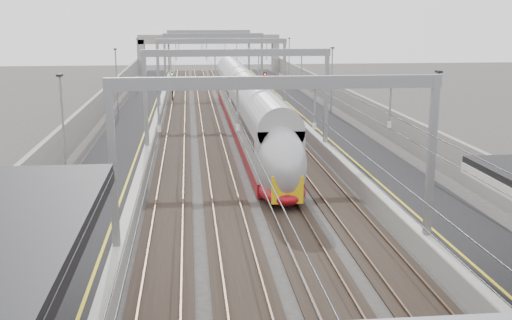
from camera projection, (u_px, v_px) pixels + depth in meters
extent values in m
cube|color=black|center=(127.00, 145.00, 47.43)|extent=(4.00, 120.00, 1.00)
cube|color=black|center=(339.00, 140.00, 49.06)|extent=(4.00, 120.00, 1.00)
cube|color=black|center=(174.00, 150.00, 47.89)|extent=(2.40, 140.00, 0.08)
cube|color=brown|center=(165.00, 149.00, 47.79)|extent=(0.07, 140.00, 0.14)
cube|color=brown|center=(184.00, 148.00, 47.94)|extent=(0.07, 140.00, 0.14)
cube|color=black|center=(215.00, 149.00, 48.19)|extent=(2.40, 140.00, 0.08)
cube|color=brown|center=(205.00, 148.00, 48.10)|extent=(0.07, 140.00, 0.14)
cube|color=brown|center=(224.00, 148.00, 48.25)|extent=(0.07, 140.00, 0.14)
cube|color=black|center=(254.00, 148.00, 48.50)|extent=(2.40, 140.00, 0.08)
cube|color=brown|center=(245.00, 147.00, 48.41)|extent=(0.07, 140.00, 0.14)
cube|color=brown|center=(264.00, 147.00, 48.55)|extent=(0.07, 140.00, 0.14)
cube|color=black|center=(293.00, 147.00, 48.81)|extent=(2.40, 140.00, 0.08)
cube|color=brown|center=(284.00, 146.00, 48.71)|extent=(0.07, 140.00, 0.14)
cube|color=brown|center=(303.00, 146.00, 48.86)|extent=(0.07, 140.00, 0.14)
cube|color=gray|center=(113.00, 164.00, 24.45)|extent=(0.28, 0.28, 6.60)
cube|color=gray|center=(431.00, 157.00, 25.74)|extent=(0.28, 0.28, 6.60)
cube|color=gray|center=(277.00, 83.00, 24.42)|extent=(13.00, 0.25, 0.50)
cube|color=gray|center=(145.00, 98.00, 43.85)|extent=(0.28, 0.28, 6.60)
cube|color=gray|center=(326.00, 96.00, 45.14)|extent=(0.28, 0.28, 6.60)
cube|color=gray|center=(237.00, 53.00, 43.82)|extent=(13.00, 0.25, 0.50)
cube|color=gray|center=(158.00, 73.00, 63.25)|extent=(0.28, 0.28, 6.60)
cube|color=gray|center=(284.00, 72.00, 64.54)|extent=(0.28, 0.28, 6.60)
cube|color=gray|center=(222.00, 41.00, 63.22)|extent=(13.00, 0.25, 0.50)
cube|color=gray|center=(165.00, 59.00, 82.65)|extent=(0.28, 0.28, 6.60)
cube|color=gray|center=(262.00, 59.00, 83.94)|extent=(0.28, 0.28, 6.60)
cube|color=gray|center=(213.00, 35.00, 82.62)|extent=(13.00, 0.25, 0.50)
cube|color=gray|center=(169.00, 52.00, 100.11)|extent=(0.28, 0.28, 6.60)
cube|color=gray|center=(249.00, 51.00, 101.40)|extent=(0.28, 0.28, 6.60)
cube|color=gray|center=(209.00, 32.00, 100.08)|extent=(13.00, 0.25, 0.50)
cylinder|color=#262628|center=(174.00, 71.00, 51.53)|extent=(0.03, 140.00, 0.03)
cylinder|color=#262628|center=(211.00, 70.00, 51.84)|extent=(0.03, 140.00, 0.03)
cylinder|color=#262628|center=(248.00, 70.00, 52.14)|extent=(0.03, 140.00, 0.03)
cylinder|color=#262628|center=(284.00, 70.00, 52.45)|extent=(0.03, 140.00, 0.03)
cube|color=gray|center=(209.00, 39.00, 100.33)|extent=(22.00, 2.20, 1.40)
cube|color=gray|center=(142.00, 60.00, 99.95)|extent=(1.00, 2.20, 6.20)
cube|color=gray|center=(275.00, 59.00, 102.09)|extent=(1.00, 2.20, 6.20)
cube|color=gray|center=(82.00, 131.00, 46.86)|extent=(0.30, 120.00, 3.20)
cube|color=gray|center=(380.00, 125.00, 49.15)|extent=(0.30, 120.00, 3.20)
cube|color=maroon|center=(259.00, 149.00, 45.32)|extent=(2.59, 22.04, 0.77)
cube|color=#A5A5AB|center=(259.00, 124.00, 44.92)|extent=(2.59, 22.04, 2.87)
cube|color=black|center=(273.00, 181.00, 37.91)|extent=(1.92, 2.30, 0.48)
cube|color=maroon|center=(235.00, 106.00, 67.07)|extent=(2.59, 22.04, 0.77)
cube|color=#A5A5AB|center=(235.00, 89.00, 66.67)|extent=(2.59, 22.04, 2.87)
cube|color=black|center=(242.00, 121.00, 59.66)|extent=(1.92, 2.30, 0.48)
ellipsoid|color=#A5A5AB|center=(282.00, 164.00, 34.11)|extent=(2.59, 4.98, 4.02)
cube|color=#E1B10B|center=(287.00, 190.00, 32.30)|extent=(1.63, 0.12, 1.44)
cube|color=black|center=(286.00, 160.00, 32.40)|extent=(1.53, 0.56, 0.90)
cylinder|color=black|center=(172.00, 89.00, 73.95)|extent=(0.12, 0.12, 3.00)
cube|color=black|center=(172.00, 75.00, 73.59)|extent=(0.32, 0.22, 0.75)
sphere|color=#0CE526|center=(172.00, 74.00, 73.43)|extent=(0.16, 0.16, 0.16)
cylinder|color=black|center=(246.00, 90.00, 73.30)|extent=(0.12, 0.12, 3.00)
cube|color=black|center=(246.00, 76.00, 72.95)|extent=(0.32, 0.22, 0.75)
sphere|color=red|center=(246.00, 75.00, 72.79)|extent=(0.16, 0.16, 0.16)
cylinder|color=black|center=(265.00, 90.00, 73.74)|extent=(0.12, 0.12, 3.00)
cube|color=black|center=(265.00, 76.00, 73.39)|extent=(0.32, 0.22, 0.75)
sphere|color=red|center=(265.00, 74.00, 73.23)|extent=(0.16, 0.16, 0.16)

